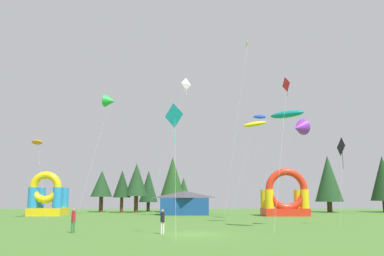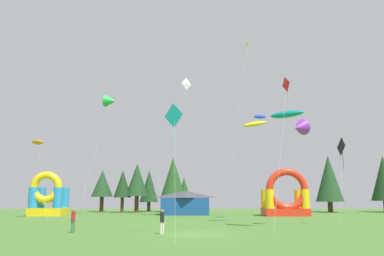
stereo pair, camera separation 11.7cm
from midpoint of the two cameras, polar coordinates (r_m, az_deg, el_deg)
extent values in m
plane|color=#47752D|center=(31.81, 0.46, -14.48)|extent=(120.00, 120.00, 0.00)
pyramid|color=red|center=(38.42, 13.13, 5.80)|extent=(0.54, 1.03, 1.00)
cylinder|color=red|center=(38.25, 13.06, 5.05)|extent=(0.04, 0.04, 1.03)
cylinder|color=silver|center=(34.88, 12.25, -3.36)|extent=(2.55, 4.32, 12.71)
pyramid|color=#19B7CC|center=(31.00, -2.21, 1.54)|extent=(1.21, 1.14, 1.35)
cylinder|color=#19B7CC|center=(30.76, -2.35, -0.28)|extent=(0.04, 0.04, 2.00)
cylinder|color=silver|center=(28.58, -2.28, -6.34)|extent=(0.21, 3.68, 8.70)
cone|color=green|center=(62.97, -11.13, 3.67)|extent=(2.47, 2.43, 2.08)
cylinder|color=silver|center=(58.66, -13.21, -3.64)|extent=(2.64, 6.66, 16.81)
pyramid|color=black|center=(43.15, 20.22, -2.58)|extent=(0.42, 1.36, 1.35)
cylinder|color=black|center=(43.01, 20.17, -3.92)|extent=(0.04, 0.04, 2.05)
cylinder|color=silver|center=(42.13, 20.01, -7.55)|extent=(1.05, 1.19, 7.51)
pyramid|color=#8CD826|center=(60.61, 7.81, 11.40)|extent=(0.63, 1.17, 1.11)
cylinder|color=#8CD826|center=(60.24, 7.75, 10.44)|extent=(0.04, 0.04, 2.19)
cylinder|color=silver|center=(55.85, 6.27, 0.28)|extent=(3.87, 2.80, 24.22)
ellipsoid|color=yellow|center=(44.56, 8.72, 0.55)|extent=(2.62, 1.21, 1.02)
cylinder|color=silver|center=(43.89, 6.94, -6.18)|extent=(2.97, 0.32, 10.41)
ellipsoid|color=#0C7F7A|center=(37.75, 13.04, 1.87)|extent=(3.25, 2.93, 0.88)
cylinder|color=silver|center=(38.00, 10.50, -5.92)|extent=(3.22, 2.55, 10.03)
pyramid|color=white|center=(55.83, -0.60, 6.05)|extent=(1.08, 0.93, 1.23)
cylinder|color=white|center=(55.71, -0.66, 5.29)|extent=(0.04, 0.04, 1.48)
cylinder|color=silver|center=(54.55, -3.39, -3.02)|extent=(5.17, 0.55, 17.65)
ellipsoid|color=blue|center=(51.06, 9.43, 1.56)|extent=(1.89, 2.36, 1.10)
cylinder|color=silver|center=(51.20, 8.69, -5.48)|extent=(1.29, 2.13, 12.38)
cone|color=purple|center=(40.31, 14.66, 0.05)|extent=(2.25, 2.24, 1.78)
cylinder|color=silver|center=(40.96, 12.69, -6.65)|extent=(2.49, 2.97, 9.22)
ellipsoid|color=orange|center=(56.31, -20.52, -1.86)|extent=(2.51, 2.49, 0.97)
cylinder|color=silver|center=(54.34, -19.97, -6.72)|extent=(2.55, 2.53, 9.58)
cylinder|color=silver|center=(32.08, -4.20, -13.62)|extent=(0.17, 0.17, 0.89)
cylinder|color=silver|center=(32.15, -3.90, -13.61)|extent=(0.17, 0.17, 0.89)
cylinder|color=black|center=(32.06, -4.03, -12.20)|extent=(0.42, 0.42, 0.70)
sphere|color=#9E704C|center=(32.04, -4.02, -11.35)|extent=(0.24, 0.24, 0.24)
cylinder|color=#33723F|center=(34.32, -15.88, -13.00)|extent=(0.15, 0.15, 0.90)
cylinder|color=#33723F|center=(34.35, -16.19, -12.99)|extent=(0.15, 0.15, 0.90)
cylinder|color=#B21E26|center=(34.29, -15.97, -11.66)|extent=(0.36, 0.36, 0.71)
sphere|color=#9E704C|center=(34.27, -15.94, -10.86)|extent=(0.24, 0.24, 0.24)
cube|color=yellow|center=(64.19, -19.15, -10.87)|extent=(4.77, 4.67, 1.09)
cylinder|color=#268CD8|center=(63.10, -21.04, -8.98)|extent=(1.31, 1.31, 2.91)
cylinder|color=#268CD8|center=(62.03, -17.99, -9.14)|extent=(1.31, 1.31, 2.91)
cylinder|color=#268CD8|center=(66.28, -20.05, -9.02)|extent=(1.31, 1.31, 2.91)
cylinder|color=#268CD8|center=(65.26, -17.14, -9.17)|extent=(1.31, 1.31, 2.91)
torus|color=yellow|center=(62.55, -19.46, -7.73)|extent=(4.50, 1.05, 4.50)
cube|color=red|center=(61.72, 12.78, -11.24)|extent=(6.22, 4.48, 1.06)
cylinder|color=yellow|center=(59.56, 10.74, -9.61)|extent=(1.26, 1.26, 2.63)
cylinder|color=yellow|center=(60.76, 15.39, -9.43)|extent=(1.26, 1.26, 2.63)
cylinder|color=yellow|center=(62.72, 10.13, -9.60)|extent=(1.26, 1.26, 2.63)
cylinder|color=yellow|center=(63.86, 14.56, -9.44)|extent=(1.26, 1.26, 2.63)
torus|color=red|center=(60.11, 13.04, -8.27)|extent=(5.97, 1.00, 5.97)
cube|color=#19478C|center=(63.04, -0.94, -10.75)|extent=(7.08, 4.32, 2.54)
pyramid|color=#3F3F47|center=(63.02, -0.93, -9.14)|extent=(7.08, 4.32, 1.01)
cylinder|color=#4C331E|center=(75.31, -12.34, -10.26)|extent=(0.68, 0.68, 2.63)
cone|color=#1E4221|center=(75.32, -12.24, -7.50)|extent=(3.80, 3.80, 4.63)
cylinder|color=#4C331E|center=(72.48, -9.58, -10.44)|extent=(0.54, 0.54, 2.52)
cone|color=#193819|center=(72.49, -9.51, -7.60)|extent=(3.00, 3.00, 4.65)
cylinder|color=#4C331E|center=(72.49, -7.62, -10.39)|extent=(0.70, 0.70, 2.75)
cone|color=#1E4221|center=(72.52, -7.55, -7.09)|extent=(3.87, 3.87, 5.61)
cylinder|color=#4C331E|center=(76.80, -5.95, -10.76)|extent=(0.61, 0.61, 1.67)
cone|color=#1E4221|center=(76.79, -5.90, -7.99)|extent=(3.41, 3.41, 5.76)
cylinder|color=#4C331E|center=(72.50, -2.61, -10.65)|extent=(0.80, 0.80, 2.27)
cone|color=#234C1E|center=(72.54, -2.58, -6.91)|extent=(4.44, 4.44, 7.20)
cylinder|color=#4C331E|center=(72.93, -1.05, -10.77)|extent=(0.44, 0.44, 1.97)
cone|color=#234C1E|center=(72.91, -1.05, -8.40)|extent=(2.44, 2.44, 4.06)
cylinder|color=#4C331E|center=(76.40, 18.61, -10.29)|extent=(0.85, 0.85, 1.82)
cone|color=#1E4221|center=(76.43, 18.42, -6.61)|extent=(4.74, 4.74, 8.00)
cone|color=#193819|center=(79.87, 25.02, -6.28)|extent=(4.60, 4.60, 7.80)
camera|label=1|loc=(0.06, -89.92, -0.01)|focal=38.62mm
camera|label=2|loc=(0.06, 90.08, 0.01)|focal=38.62mm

